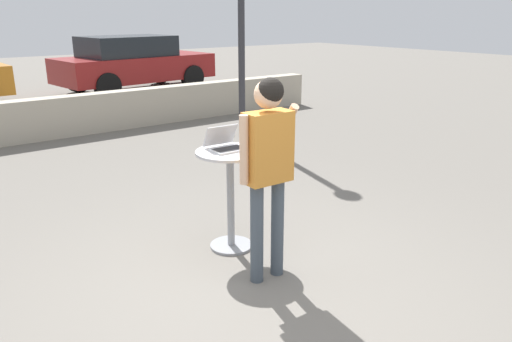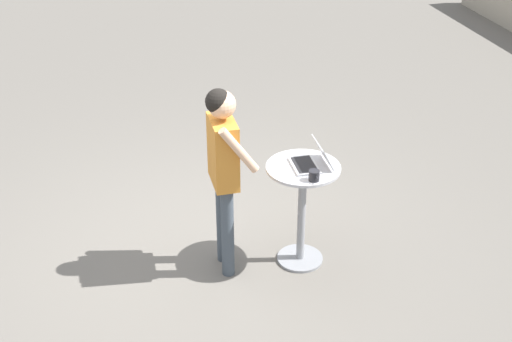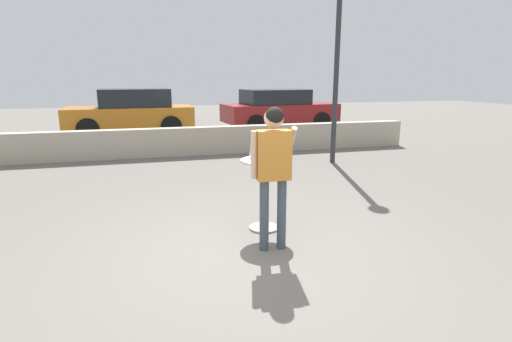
{
  "view_description": "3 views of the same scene",
  "coord_description": "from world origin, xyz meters",
  "views": [
    {
      "loc": [
        -2.08,
        -2.82,
        2.18
      ],
      "look_at": [
        0.4,
        0.42,
        0.88
      ],
      "focal_mm": 35.0,
      "sensor_mm": 36.0,
      "label": 1
    },
    {
      "loc": [
        5.31,
        -0.95,
        3.91
      ],
      "look_at": [
        0.37,
        0.43,
        0.97
      ],
      "focal_mm": 50.0,
      "sensor_mm": 36.0,
      "label": 2
    },
    {
      "loc": [
        -1.05,
        -4.13,
        2.04
      ],
      "look_at": [
        0.18,
        0.44,
        0.92
      ],
      "focal_mm": 28.0,
      "sensor_mm": 36.0,
      "label": 3
    }
  ],
  "objects": [
    {
      "name": "standing_person",
      "position": [
        0.32,
        0.16,
        1.09
      ],
      "size": [
        0.54,
        0.37,
        1.71
      ],
      "color": "#424C56",
      "rests_on": "ground_plane"
    },
    {
      "name": "street_lamp",
      "position": [
        3.24,
        4.57,
        2.83
      ],
      "size": [
        0.32,
        0.32,
        4.39
      ],
      "color": "#2D2D33",
      "rests_on": "ground_plane"
    },
    {
      "name": "ground_plane",
      "position": [
        0.0,
        0.0,
        0.0
      ],
      "size": [
        50.0,
        50.0,
        0.0
      ],
      "primitive_type": "plane",
      "color": "slate"
    },
    {
      "name": "parked_car_further_down",
      "position": [
        3.93,
        10.84,
        0.8
      ],
      "size": [
        4.56,
        2.34,
        1.55
      ],
      "color": "maroon",
      "rests_on": "ground_plane"
    },
    {
      "name": "pavement_kerb",
      "position": [
        0.0,
        6.43,
        0.37
      ],
      "size": [
        12.52,
        0.35,
        0.73
      ],
      "color": "#B2A893",
      "rests_on": "ground_plane"
    },
    {
      "name": "cafe_table",
      "position": [
        0.41,
        0.83,
        0.63
      ],
      "size": [
        0.63,
        0.63,
        0.97
      ],
      "color": "gray",
      "rests_on": "ground_plane"
    },
    {
      "name": "parked_car_near_street",
      "position": [
        -1.59,
        10.74,
        0.83
      ],
      "size": [
        4.38,
        2.06,
        1.62
      ],
      "color": "#B76B19",
      "rests_on": "ground_plane"
    },
    {
      "name": "coffee_mug",
      "position": [
        0.64,
        0.84,
        1.01
      ],
      "size": [
        0.12,
        0.09,
        0.09
      ],
      "color": "#232328",
      "rests_on": "cafe_table"
    },
    {
      "name": "laptop",
      "position": [
        0.41,
        0.9,
        1.02
      ],
      "size": [
        0.34,
        0.33,
        0.22
      ],
      "color": "#B7BABF",
      "rests_on": "cafe_table"
    }
  ]
}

